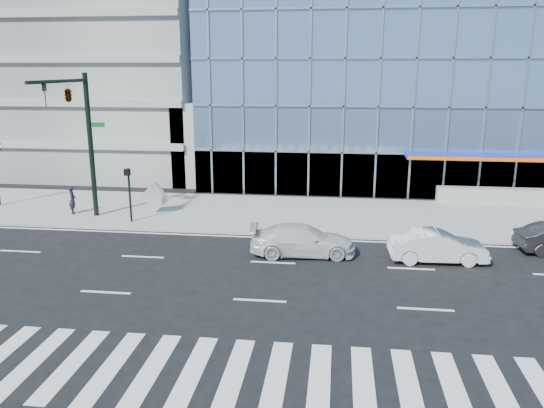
{
  "coord_description": "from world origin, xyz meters",
  "views": [
    {
      "loc": [
        2.7,
        -21.96,
        8.35
      ],
      "look_at": [
        -0.41,
        3.0,
        1.91
      ],
      "focal_mm": 35.0,
      "sensor_mm": 36.0,
      "label": 1
    }
  ],
  "objects_px": {
    "traffic_signal": "(75,112)",
    "white_sedan": "(437,246)",
    "ped_signal_post": "(129,187)",
    "white_suv": "(303,240)",
    "tilted_panel": "(155,197)",
    "pedestrian": "(72,200)"
  },
  "relations": [
    {
      "from": "traffic_signal",
      "to": "white_sedan",
      "type": "relative_size",
      "value": 1.88
    },
    {
      "from": "ped_signal_post",
      "to": "white_suv",
      "type": "xyz_separation_m",
      "value": [
        9.73,
        -3.73,
        -1.44
      ]
    },
    {
      "from": "ped_signal_post",
      "to": "white_sedan",
      "type": "xyz_separation_m",
      "value": [
        15.73,
        -3.87,
        -1.44
      ]
    },
    {
      "from": "traffic_signal",
      "to": "tilted_panel",
      "type": "relative_size",
      "value": 6.15
    },
    {
      "from": "ped_signal_post",
      "to": "white_suv",
      "type": "bearing_deg",
      "value": -20.96
    },
    {
      "from": "white_suv",
      "to": "white_sedan",
      "type": "xyz_separation_m",
      "value": [
        6.0,
        -0.14,
        0.0
      ]
    },
    {
      "from": "white_sedan",
      "to": "pedestrian",
      "type": "height_order",
      "value": "pedestrian"
    },
    {
      "from": "white_suv",
      "to": "pedestrian",
      "type": "xyz_separation_m",
      "value": [
        -13.72,
        4.96,
        0.28
      ]
    },
    {
      "from": "white_suv",
      "to": "ped_signal_post",
      "type": "bearing_deg",
      "value": 63.81
    },
    {
      "from": "traffic_signal",
      "to": "white_suv",
      "type": "distance_m",
      "value": 13.81
    },
    {
      "from": "white_suv",
      "to": "white_sedan",
      "type": "distance_m",
      "value": 6.0
    },
    {
      "from": "traffic_signal",
      "to": "white_sedan",
      "type": "distance_m",
      "value": 19.35
    },
    {
      "from": "white_suv",
      "to": "pedestrian",
      "type": "distance_m",
      "value": 14.59
    },
    {
      "from": "traffic_signal",
      "to": "ped_signal_post",
      "type": "distance_m",
      "value": 4.75
    },
    {
      "from": "tilted_panel",
      "to": "traffic_signal",
      "type": "bearing_deg",
      "value": -140.17
    },
    {
      "from": "white_sedan",
      "to": "ped_signal_post",
      "type": "bearing_deg",
      "value": 73.39
    },
    {
      "from": "white_suv",
      "to": "pedestrian",
      "type": "relative_size",
      "value": 2.92
    },
    {
      "from": "traffic_signal",
      "to": "tilted_panel",
      "type": "xyz_separation_m",
      "value": [
        3.18,
        2.49,
        -5.1
      ]
    },
    {
      "from": "tilted_panel",
      "to": "white_sedan",
      "type": "bearing_deg",
      "value": -20.0
    },
    {
      "from": "white_sedan",
      "to": "traffic_signal",
      "type": "bearing_deg",
      "value": 76.35
    },
    {
      "from": "tilted_panel",
      "to": "white_suv",
      "type": "bearing_deg",
      "value": -31.17
    },
    {
      "from": "traffic_signal",
      "to": "ped_signal_post",
      "type": "xyz_separation_m",
      "value": [
        2.5,
        0.37,
        -4.02
      ]
    }
  ]
}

